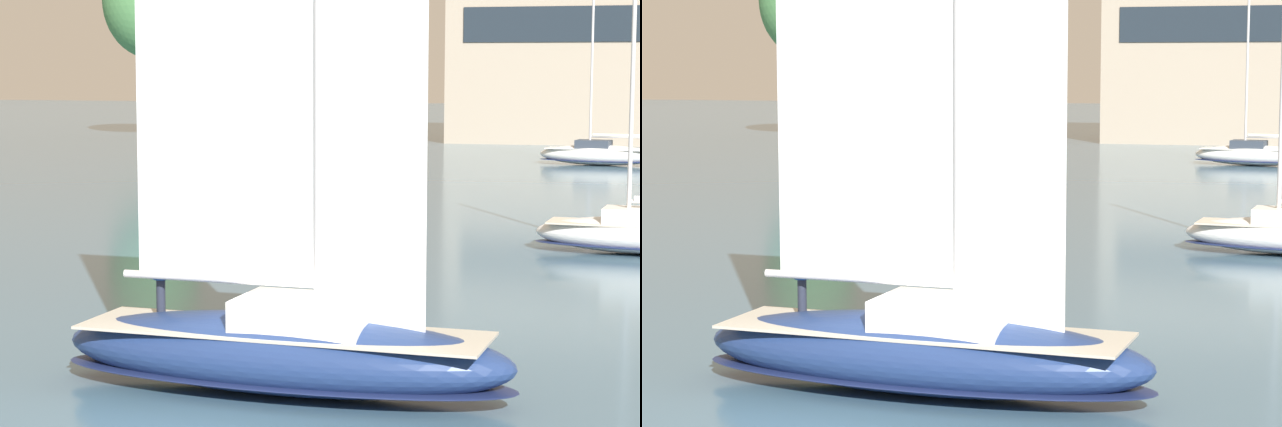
% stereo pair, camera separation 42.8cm
% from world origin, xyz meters
% --- Properties ---
extents(ground_plane, '(400.00, 400.00, 0.00)m').
position_xyz_m(ground_plane, '(0.00, 0.00, 0.00)').
color(ground_plane, '#42667F').
extents(tree_shore_center, '(9.04, 9.04, 18.60)m').
position_xyz_m(tree_shore_center, '(-39.47, 86.62, 13.02)').
color(tree_shore_center, '#4C3828').
rests_on(tree_shore_center, ground).
extents(sailboat_main, '(10.23, 3.37, 13.86)m').
position_xyz_m(sailboat_main, '(0.01, -0.00, 1.09)').
color(sailboat_main, navy).
rests_on(sailboat_main, ground).
extents(sailboat_moored_near_marina, '(8.69, 3.63, 11.59)m').
position_xyz_m(sailboat_moored_near_marina, '(3.59, 63.78, 0.79)').
color(sailboat_moored_near_marina, white).
rests_on(sailboat_moored_near_marina, ground).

